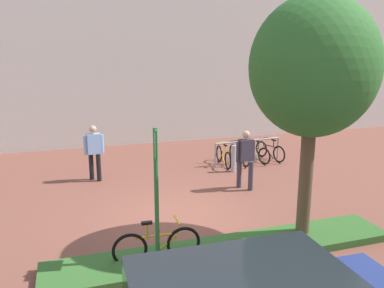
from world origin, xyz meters
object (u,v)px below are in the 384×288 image
Objects in this scene: parking_sign_post at (156,179)px; bike_rack_cluster at (247,153)px; person_shirt_blue at (94,149)px; tree_sidewalk at (313,68)px; bike_at_sign at (157,246)px; bollard_steel at (234,158)px; person_suited_dark at (245,156)px.

parking_sign_post is 7.67m from bike_rack_cluster.
tree_sidewalk is at bearing -54.50° from person_shirt_blue.
person_shirt_blue reaches higher than bike_at_sign.
person_shirt_blue is (-0.66, 5.54, -0.72)m from parking_sign_post.
tree_sidewalk is 5.82m from bollard_steel.
bike_at_sign is 0.63× the size of bike_rack_cluster.
person_shirt_blue is 4.59m from person_suited_dark.
parking_sign_post is 2.91× the size of bollard_steel.
parking_sign_post is 4.83m from person_suited_dark.
tree_sidewalk is 2.89× the size of person_suited_dark.
person_shirt_blue is (-5.36, -0.37, 0.64)m from bike_rack_cluster.
bike_at_sign is at bearing -179.76° from tree_sidewalk.
person_shirt_blue reaches higher than bike_rack_cluster.
bike_at_sign is 7.43m from bike_rack_cluster.
parking_sign_post reaches higher than person_shirt_blue.
tree_sidewalk is 2.96× the size of bike_at_sign.
person_suited_dark is at bearing 86.47° from tree_sidewalk.
bike_rack_cluster is 1.29m from bollard_steel.
tree_sidewalk reaches higher than person_suited_dark.
bike_at_sign is at bearing -128.99° from bike_rack_cluster.
parking_sign_post is (-3.18, -0.15, -1.87)m from tree_sidewalk.
bollard_steel reaches higher than bike_at_sign.
person_suited_dark reaches higher than bollard_steel.
bollard_steel is 0.52× the size of person_shirt_blue.
parking_sign_post is 5.63m from person_shirt_blue.
person_shirt_blue is at bearing 173.33° from bollard_steel.
bollard_steel is at bearing -136.59° from bike_rack_cluster.
tree_sidewalk is 6.77m from bike_rack_cluster.
person_shirt_blue is at bearing 125.50° from tree_sidewalk.
tree_sidewalk is 4.51m from bike_at_sign.
bike_rack_cluster is (4.67, 5.77, -0.00)m from bike_at_sign.
tree_sidewalk is 5.52× the size of bollard_steel.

